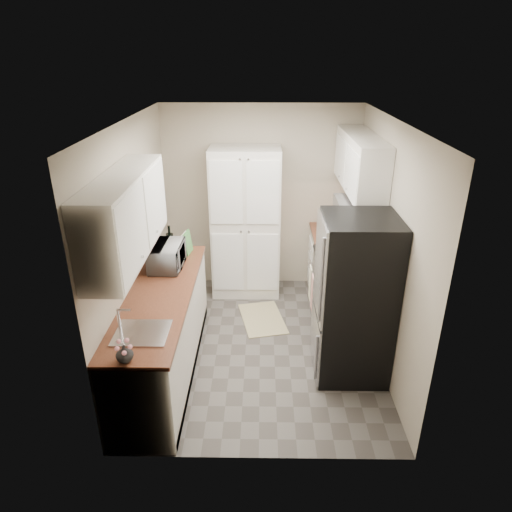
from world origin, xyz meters
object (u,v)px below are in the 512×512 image
at_px(refrigerator, 355,299).
at_px(pantry_cabinet, 246,223).
at_px(wine_bottle, 170,242).
at_px(electric_range, 342,292).
at_px(toaster_oven, 341,226).
at_px(microwave, 167,256).

bearing_deg(refrigerator, pantry_cabinet, 123.46).
bearing_deg(wine_bottle, refrigerator, -24.16).
bearing_deg(refrigerator, wine_bottle, 155.84).
bearing_deg(wine_bottle, electric_range, -2.58).
height_order(pantry_cabinet, toaster_oven, pantry_cabinet).
xyz_separation_m(electric_range, toaster_oven, (0.05, 0.75, 0.55)).
relative_size(refrigerator, wine_bottle, 5.24).
distance_m(refrigerator, toaster_oven, 1.56).
distance_m(pantry_cabinet, wine_bottle, 1.19).
xyz_separation_m(pantry_cabinet, wine_bottle, (-0.85, -0.83, 0.08)).
height_order(microwave, toaster_oven, microwave).
xyz_separation_m(pantry_cabinet, microwave, (-0.82, -1.18, 0.06)).
relative_size(electric_range, refrigerator, 0.66).
distance_m(microwave, wine_bottle, 0.35).
xyz_separation_m(refrigerator, microwave, (-1.96, 0.54, 0.21)).
distance_m(electric_range, microwave, 2.09).
xyz_separation_m(electric_range, wine_bottle, (-2.02, 0.09, 0.60)).
bearing_deg(microwave, wine_bottle, 6.08).
distance_m(electric_range, wine_bottle, 2.11).
bearing_deg(microwave, pantry_cabinet, -33.23).
distance_m(pantry_cabinet, refrigerator, 2.07).
xyz_separation_m(refrigerator, wine_bottle, (-1.99, 0.89, 0.23)).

